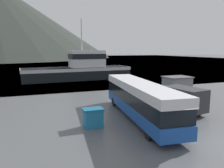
% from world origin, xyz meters
% --- Properties ---
extents(ground_plane, '(400.00, 400.00, 0.00)m').
position_xyz_m(ground_plane, '(0.00, 0.00, 0.00)').
color(ground_plane, '#515456').
extents(water_surface, '(240.00, 240.00, 0.00)m').
position_xyz_m(water_surface, '(0.00, 138.91, 0.00)').
color(water_surface, slate).
rests_on(water_surface, ground).
extents(tour_bus, '(3.81, 13.08, 3.11)m').
position_xyz_m(tour_bus, '(-0.84, 5.58, 1.76)').
color(tour_bus, '#194799').
rests_on(tour_bus, ground).
extents(delivery_van, '(2.97, 5.66, 2.41)m').
position_xyz_m(delivery_van, '(3.69, 5.94, 1.27)').
color(delivery_van, '#2D2D33').
rests_on(delivery_van, ground).
extents(fishing_boat, '(21.25, 6.71, 11.83)m').
position_xyz_m(fishing_boat, '(-0.37, 32.24, 2.07)').
color(fishing_boat, black).
rests_on(fishing_boat, water_surface).
extents(storage_bin, '(1.54, 1.07, 1.46)m').
position_xyz_m(storage_bin, '(-5.17, 4.80, 0.74)').
color(storage_bin, teal).
rests_on(storage_bin, ground).
extents(dock_kiosk, '(3.42, 2.68, 2.38)m').
position_xyz_m(dock_kiosk, '(8.51, 12.88, 1.20)').
color(dock_kiosk, slate).
rests_on(dock_kiosk, ground).
extents(mooring_bollard, '(0.29, 0.29, 0.66)m').
position_xyz_m(mooring_bollard, '(4.54, 16.94, 0.36)').
color(mooring_bollard, '#B29919').
rests_on(mooring_bollard, ground).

